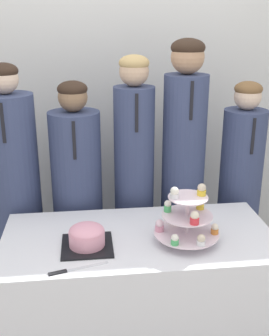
# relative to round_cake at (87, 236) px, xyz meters

# --- Properties ---
(wall_back) EXTENTS (9.00, 0.06, 2.70)m
(wall_back) POSITION_rel_round_cake_xyz_m (0.26, 1.18, 0.56)
(wall_back) COLOR silver
(wall_back) RESTS_ON ground_plane
(table) EXTENTS (1.39, 0.67, 0.74)m
(table) POSITION_rel_round_cake_xyz_m (0.26, 0.08, -0.42)
(table) COLOR white
(table) RESTS_ON ground_plane
(round_cake) EXTENTS (0.25, 0.25, 0.12)m
(round_cake) POSITION_rel_round_cake_xyz_m (0.00, 0.00, 0.00)
(round_cake) COLOR black
(round_cake) RESTS_ON table
(cake_knife) EXTENTS (0.27, 0.09, 0.01)m
(cake_knife) POSITION_rel_round_cake_xyz_m (-0.08, -0.20, -0.05)
(cake_knife) COLOR silver
(cake_knife) RESTS_ON table
(cupcake_stand) EXTENTS (0.32, 0.32, 0.30)m
(cupcake_stand) POSITION_rel_round_cake_xyz_m (0.49, -0.00, 0.07)
(cupcake_stand) COLOR silver
(cupcake_stand) RESTS_ON table
(student_0) EXTENTS (0.31, 0.31, 1.56)m
(student_0) POSITION_rel_round_cake_xyz_m (-0.43, 0.61, -0.06)
(student_0) COLOR #384266
(student_0) RESTS_ON ground_plane
(student_1) EXTENTS (0.31, 0.31, 1.45)m
(student_1) POSITION_rel_round_cake_xyz_m (-0.05, 0.61, -0.11)
(student_1) COLOR #384266
(student_1) RESTS_ON ground_plane
(student_2) EXTENTS (0.24, 0.25, 1.60)m
(student_2) POSITION_rel_round_cake_xyz_m (0.30, 0.61, -0.02)
(student_2) COLOR #384266
(student_2) RESTS_ON ground_plane
(student_3) EXTENTS (0.27, 0.27, 1.68)m
(student_3) POSITION_rel_round_cake_xyz_m (0.61, 0.61, 0.03)
(student_3) COLOR #384266
(student_3) RESTS_ON ground_plane
(student_4) EXTENTS (0.27, 0.27, 1.43)m
(student_4) POSITION_rel_round_cake_xyz_m (0.99, 0.61, -0.11)
(student_4) COLOR #384266
(student_4) RESTS_ON ground_plane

